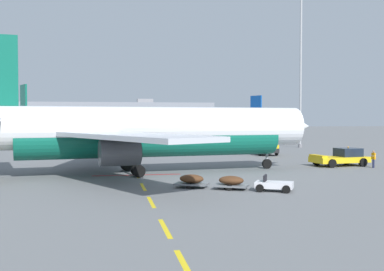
% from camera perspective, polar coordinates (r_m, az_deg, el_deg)
% --- Properties ---
extents(ground, '(400.00, 400.00, 0.00)m').
position_cam_1_polar(ground, '(66.43, 11.73, -2.38)').
color(ground, slate).
extents(apron_paint_markings, '(8.00, 96.12, 0.01)m').
position_cam_1_polar(apron_paint_markings, '(58.90, -7.49, -2.93)').
color(apron_paint_markings, yellow).
rests_on(apron_paint_markings, ground).
extents(airliner_foreground, '(34.78, 34.25, 12.20)m').
position_cam_1_polar(airliner_foreground, '(44.84, -5.37, 0.54)').
color(airliner_foreground, white).
rests_on(airliner_foreground, ground).
extents(pushback_tug, '(6.34, 3.85, 2.08)m').
position_cam_1_polar(pushback_tug, '(54.11, 17.32, -2.51)').
color(pushback_tug, yellow).
rests_on(pushback_tug, ground).
extents(airliner_mid_left, '(27.45, 28.76, 10.42)m').
position_cam_1_polar(airliner_mid_left, '(124.70, 4.13, 1.31)').
color(airliner_mid_left, white).
rests_on(airliner_mid_left, ground).
extents(airliner_far_center, '(31.42, 32.88, 11.90)m').
position_cam_1_polar(airliner_far_center, '(116.56, -20.85, 1.35)').
color(airliner_far_center, silver).
rests_on(airliner_far_center, ground).
extents(fuel_service_truck, '(2.95, 7.11, 3.14)m').
position_cam_1_polar(fuel_service_truck, '(68.53, 8.44, -0.85)').
color(fuel_service_truck, black).
rests_on(fuel_service_truck, ground).
extents(baggage_train, '(8.32, 5.23, 1.14)m').
position_cam_1_polar(baggage_train, '(34.99, 4.73, -5.55)').
color(baggage_train, silver).
rests_on(baggage_train, ground).
extents(ground_crew_worker, '(0.33, 0.70, 1.78)m').
position_cam_1_polar(ground_crew_worker, '(53.08, 20.75, -2.50)').
color(ground_crew_worker, '#191E38').
rests_on(ground_crew_worker, ground).
extents(apron_light_mast_far, '(1.80, 1.80, 29.45)m').
position_cam_1_polar(apron_light_mast_far, '(86.01, 12.81, 10.63)').
color(apron_light_mast_far, slate).
rests_on(apron_light_mast_far, ground).
extents(terminal_satellite, '(71.39, 23.17, 12.33)m').
position_cam_1_polar(terminal_satellite, '(186.65, -8.87, 2.19)').
color(terminal_satellite, gray).
rests_on(terminal_satellite, ground).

